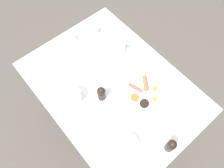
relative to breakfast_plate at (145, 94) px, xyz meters
The scene contains 14 objects.
ground_plane 0.82m from the breakfast_plate, 122.60° to the left, with size 8.00×8.00×0.00m, color #4C4742.
table 0.23m from the breakfast_plate, 122.60° to the left, with size 0.81×1.12×0.78m.
breakfast_plate is the anchor object (origin of this frame).
teapot_near 0.44m from the breakfast_plate, 143.83° to the left, with size 0.11×0.18×0.12m.
teapot_far 0.38m from the breakfast_plate, 75.09° to the left, with size 0.15×0.14×0.12m.
teacup_with_saucer_left 0.64m from the breakfast_plate, 100.57° to the left, with size 0.14×0.14×0.06m.
teacup_with_saucer_right 0.32m from the breakfast_plate, 149.38° to the right, with size 0.14×0.14×0.06m.
water_glass_tall 0.30m from the breakfast_plate, 61.66° to the right, with size 0.07×0.07×0.09m.
creamer_jug 0.59m from the breakfast_plate, 83.80° to the left, with size 0.09×0.06×0.07m.
pepper_grinder 0.27m from the breakfast_plate, 144.10° to the left, with size 0.05×0.05×0.12m.
salt_grinder 0.35m from the breakfast_plate, 112.15° to the right, with size 0.05×0.05×0.12m.
fork_by_plate 0.64m from the breakfast_plate, 118.27° to the left, with size 0.13×0.15×0.00m.
knife_by_plate 0.27m from the breakfast_plate, behind, with size 0.04×0.19×0.00m.
spoon_for_tea 0.32m from the breakfast_plate, 112.50° to the left, with size 0.09×0.14×0.00m.
Camera 1 is at (-0.41, -0.48, 2.01)m, focal length 35.00 mm.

